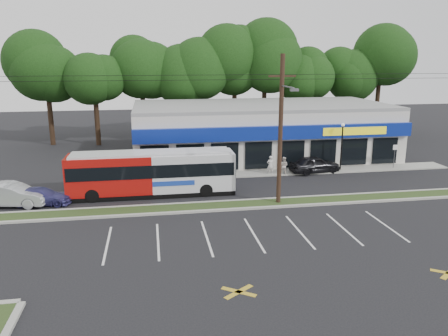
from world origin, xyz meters
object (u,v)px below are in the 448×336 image
lamp_post (342,141)px  sign_post (395,152)px  pedestrian_b (284,166)px  utility_pole (278,126)px  metrobus (152,172)px  car_silver (11,195)px  car_blue (41,196)px  pedestrian_a (270,165)px  car_dark (315,164)px

lamp_post → sign_post: size_ratio=1.91×
pedestrian_b → lamp_post: bearing=-143.9°
utility_pole → metrobus: size_ratio=4.20×
lamp_post → car_silver: (-25.88, -5.30, -1.88)m
car_blue → pedestrian_a: 18.20m
metrobus → car_silver: size_ratio=2.47×
utility_pole → lamp_post: bearing=43.9°
metrobus → pedestrian_b: size_ratio=7.63×
car_dark → car_blue: (-21.48, -5.00, -0.17)m
utility_pole → sign_post: 15.71m
car_silver → pedestrian_a: size_ratio=2.91×
utility_pole → pedestrian_b: size_ratio=32.01×
car_silver → pedestrian_b: bearing=-68.2°
sign_post → metrobus: metrobus is taller
car_blue → pedestrian_b: (18.63, 4.82, 0.19)m
metrobus → pedestrian_b: (11.10, 3.82, -0.91)m
metrobus → car_dark: (13.96, 4.00, -0.94)m
car_dark → pedestrian_a: (-3.99, 0.00, 0.08)m
utility_pole → pedestrian_b: 9.16m
lamp_post → metrobus: (-16.47, -4.30, -0.98)m
metrobus → car_dark: size_ratio=2.70×
utility_pole → lamp_post: utility_pole is taller
sign_post → car_dark: bearing=-179.4°
lamp_post → sign_post: bearing=-2.6°
car_silver → car_blue: bearing=-81.4°
sign_post → pedestrian_a: (-11.50, -0.07, -0.73)m
utility_pole → lamp_post: 11.67m
car_dark → pedestrian_a: pedestrian_a is taller
lamp_post → sign_post: 5.13m
metrobus → pedestrian_a: size_ratio=7.20×
utility_pole → car_silver: bearing=171.7°
pedestrian_b → car_dark: bearing=-145.4°
pedestrian_b → sign_post: bearing=-147.6°
sign_post → pedestrian_b: size_ratio=1.42×
metrobus → car_blue: (-7.53, -1.00, -1.11)m
car_silver → pedestrian_b: (20.51, 4.82, -0.01)m
car_silver → car_blue: size_ratio=1.19×
car_dark → car_silver: 23.90m
utility_pole → pedestrian_a: size_ratio=30.20×
pedestrian_b → metrobus: bearing=50.0°
sign_post → car_silver: size_ratio=0.46×
sign_post → car_blue: (-29.00, -5.07, -0.97)m
lamp_post → car_silver: bearing=-168.4°
lamp_post → pedestrian_a: 6.76m
lamp_post → car_dark: (-2.52, -0.30, -1.92)m
car_silver → pedestrian_a: pedestrian_a is taller
utility_pole → lamp_post: size_ratio=11.76×
sign_post → metrobus: bearing=-169.3°
utility_pole → car_blue: size_ratio=12.36×
lamp_post → car_blue: size_ratio=1.05×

